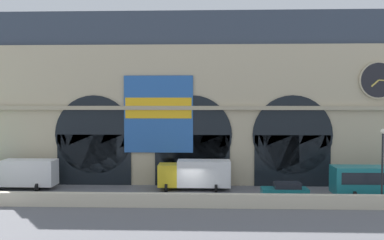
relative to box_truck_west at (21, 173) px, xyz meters
name	(u,v)px	position (x,y,z in m)	size (l,w,h in m)	color
ground_plane	(191,195)	(18.04, -2.39, -1.70)	(200.00, 200.00, 0.00)	slate
quay_parapet_wall	(189,200)	(18.04, -7.00, -1.09)	(90.00, 0.70, 1.22)	beige
station_building	(193,100)	(18.05, 5.36, 7.71)	(45.86, 5.90, 19.31)	#BCAD8C
box_truck_west	(21,173)	(0.00, 0.00, 0.00)	(7.50, 2.91, 3.12)	#28479E
box_truck_center	(195,174)	(18.43, 0.24, 0.00)	(7.50, 2.91, 3.12)	gold
car_mideast	(285,190)	(27.14, -3.27, -0.90)	(4.40, 2.22, 1.55)	#19727A
street_lamp_quayside	(382,157)	(35.03, -6.20, 2.71)	(0.44, 0.44, 6.90)	black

